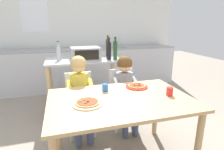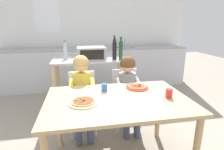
{
  "view_description": "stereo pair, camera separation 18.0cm",
  "coord_description": "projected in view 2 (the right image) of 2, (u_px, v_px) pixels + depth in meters",
  "views": [
    {
      "loc": [
        -0.52,
        -1.51,
        1.43
      ],
      "look_at": [
        0.0,
        0.3,
        0.89
      ],
      "focal_mm": 28.91,
      "sensor_mm": 36.0,
      "label": 1
    },
    {
      "loc": [
        -0.34,
        -1.56,
        1.43
      ],
      "look_at": [
        0.0,
        0.3,
        0.89
      ],
      "focal_mm": 28.91,
      "sensor_mm": 36.0,
      "label": 2
    }
  ],
  "objects": [
    {
      "name": "bottle_clear_vinegar",
      "position": [
        114.0,
        50.0,
        2.78
      ],
      "size": [
        0.07,
        0.07,
        0.34
      ],
      "color": "black",
      "rests_on": "kitchen_island_cart"
    },
    {
      "name": "toaster_oven",
      "position": [
        91.0,
        53.0,
        2.85
      ],
      "size": [
        0.44,
        0.35,
        0.19
      ],
      "color": "#999BA0",
      "rests_on": "kitchen_island_cart"
    },
    {
      "name": "child_in_grey_shirt",
      "position": [
        128.0,
        84.0,
        2.36
      ],
      "size": [
        0.32,
        0.42,
        1.01
      ],
      "color": "#424C6B",
      "rests_on": "ground"
    },
    {
      "name": "drinking_cup_red",
      "position": [
        169.0,
        93.0,
        1.73
      ],
      "size": [
        0.07,
        0.07,
        0.09
      ],
      "primitive_type": "cylinder",
      "color": "red",
      "rests_on": "dining_table"
    },
    {
      "name": "dining_table",
      "position": [
        118.0,
        108.0,
        1.75
      ],
      "size": [
        1.36,
        0.89,
        0.74
      ],
      "color": "tan",
      "rests_on": "ground"
    },
    {
      "name": "kitchen_counter",
      "position": [
        95.0,
        67.0,
        4.21
      ],
      "size": [
        4.24,
        0.6,
        1.1
      ],
      "color": "silver",
      "rests_on": "ground"
    },
    {
      "name": "bottle_brown_beer",
      "position": [
        115.0,
        50.0,
        2.89
      ],
      "size": [
        0.05,
        0.05,
        0.32
      ],
      "color": "#1E4723",
      "rests_on": "kitchen_island_cart"
    },
    {
      "name": "drinking_cup_blue",
      "position": [
        104.0,
        87.0,
        1.91
      ],
      "size": [
        0.07,
        0.07,
        0.08
      ],
      "primitive_type": "cylinder",
      "color": "blue",
      "rests_on": "dining_table"
    },
    {
      "name": "dining_chair_right",
      "position": [
        126.0,
        94.0,
        2.53
      ],
      "size": [
        0.36,
        0.36,
        0.81
      ],
      "color": "silver",
      "rests_on": "ground"
    },
    {
      "name": "pizza_plate_cream",
      "position": [
        83.0,
        102.0,
        1.62
      ],
      "size": [
        0.27,
        0.27,
        0.03
      ],
      "color": "beige",
      "rests_on": "dining_table"
    },
    {
      "name": "dining_chair_left",
      "position": [
        83.0,
        98.0,
        2.4
      ],
      "size": [
        0.36,
        0.36,
        0.81
      ],
      "color": "silver",
      "rests_on": "ground"
    },
    {
      "name": "bottle_dark_olive_oil",
      "position": [
        121.0,
        50.0,
        2.76
      ],
      "size": [
        0.06,
        0.06,
        0.35
      ],
      "color": "#1E4723",
      "rests_on": "kitchen_island_cart"
    },
    {
      "name": "child_in_yellow_shirt",
      "position": [
        82.0,
        87.0,
        2.23
      ],
      "size": [
        0.32,
        0.42,
        1.04
      ],
      "color": "#424C6B",
      "rests_on": "ground"
    },
    {
      "name": "back_wall_tiled",
      "position": [
        92.0,
        27.0,
        4.35
      ],
      "size": [
        4.71,
        0.13,
        2.7
      ],
      "color": "white",
      "rests_on": "ground"
    },
    {
      "name": "ground_plane",
      "position": [
        103.0,
        112.0,
        3.02
      ],
      "size": [
        11.6,
        11.6,
        0.0
      ],
      "primitive_type": "plane",
      "color": "gray"
    },
    {
      "name": "bottle_slim_sauce",
      "position": [
        114.0,
        47.0,
        3.06
      ],
      "size": [
        0.06,
        0.06,
        0.35
      ],
      "color": "#4C2D14",
      "rests_on": "kitchen_island_cart"
    },
    {
      "name": "bottle_tall_green_wine",
      "position": [
        65.0,
        52.0,
        2.81
      ],
      "size": [
        0.06,
        0.06,
        0.29
      ],
      "color": "#ADB7B2",
      "rests_on": "kitchen_island_cart"
    },
    {
      "name": "pizza_plate_red_rimmed",
      "position": [
        137.0,
        87.0,
        2.0
      ],
      "size": [
        0.25,
        0.25,
        0.03
      ],
      "color": "red",
      "rests_on": "dining_table"
    },
    {
      "name": "kitchen_island_cart",
      "position": [
        90.0,
        76.0,
        2.96
      ],
      "size": [
        1.17,
        0.61,
        0.89
      ],
      "color": "#B7BABF",
      "rests_on": "ground"
    }
  ]
}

